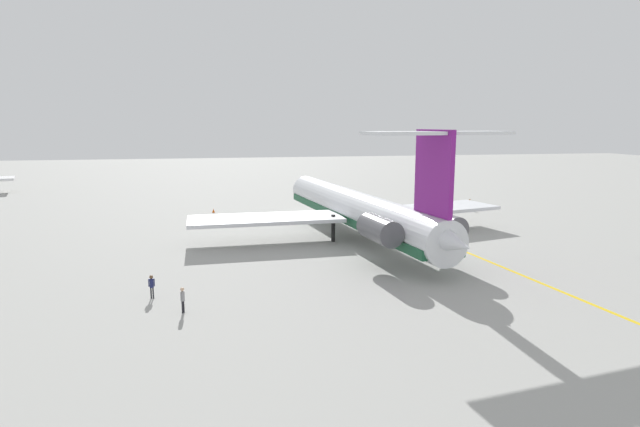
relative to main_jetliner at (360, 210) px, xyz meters
The scene contains 9 objects.
ground 8.57m from the main_jetliner, 127.09° to the right, with size 296.84×296.84×0.00m, color #9E9E99.
main_jetliner is the anchor object (origin of this frame).
ground_crew_near_tail 25.85m from the main_jetliner, 137.27° to the left, with size 0.40×0.28×1.76m.
ground_crew_portside 25.31m from the main_jetliner, 128.11° to the left, with size 0.28×0.44×1.74m.
ground_crew_starboard 26.18m from the main_jetliner, 53.82° to the right, with size 0.43×0.27×1.69m.
safety_cone_nose 26.17m from the main_jetliner, 37.11° to the left, with size 0.40×0.40×0.55m, color #EA590F.
safety_cone_wingtip 29.13m from the main_jetliner, 38.17° to the right, with size 0.40×0.40×0.55m, color #EA590F.
safety_cone_tail 24.19m from the main_jetliner, 21.45° to the right, with size 0.40×0.40×0.55m, color #EA590F.
taxiway_centreline 8.59m from the main_jetliner, 81.74° to the right, with size 96.15×0.36×0.01m, color gold.
Camera 1 is at (-47.47, 21.26, 12.32)m, focal length 28.58 mm.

